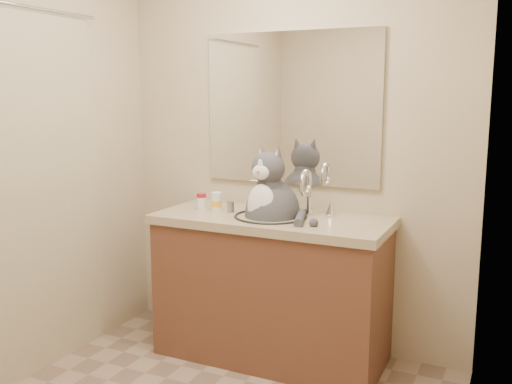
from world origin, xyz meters
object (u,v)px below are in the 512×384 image
grey_canister (231,207)px  cat (272,209)px  pill_bottle_orange (216,202)px  pill_bottle_redcap (202,201)px

grey_canister → cat: bearing=2.1°
pill_bottle_orange → grey_canister: (0.10, -0.01, -0.02)m
cat → pill_bottle_redcap: (-0.46, -0.01, 0.01)m
cat → pill_bottle_orange: size_ratio=5.63×
cat → grey_canister: cat is taller
cat → pill_bottle_orange: (-0.36, -0.00, 0.01)m
pill_bottle_redcap → pill_bottle_orange: size_ratio=0.88×
pill_bottle_orange → grey_canister: size_ratio=1.67×
cat → grey_canister: bearing=-169.4°
pill_bottle_redcap → pill_bottle_orange: bearing=5.5°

